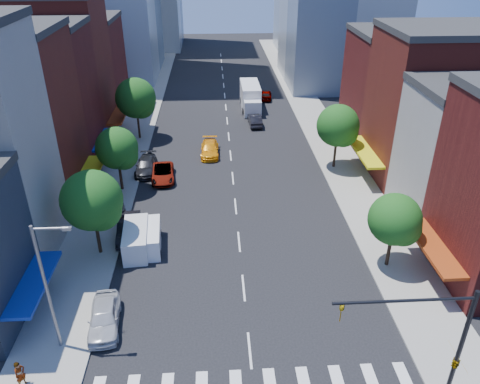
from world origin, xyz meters
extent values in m
plane|color=black|center=(0.00, 0.00, 0.00)|extent=(220.00, 220.00, 0.00)
cube|color=gray|center=(-12.50, 40.00, 0.07)|extent=(5.00, 120.00, 0.15)
cube|color=gray|center=(12.50, 40.00, 0.07)|extent=(5.00, 120.00, 0.15)
cube|color=#5D1A16|center=(-21.00, 20.50, 8.00)|extent=(12.00, 9.00, 16.00)
cube|color=#4C1413|center=(-21.00, 29.00, 7.50)|extent=(12.00, 8.00, 15.00)
cube|color=#5D1A16|center=(-21.00, 37.50, 8.50)|extent=(12.00, 9.00, 17.00)
cube|color=#4C1413|center=(-21.00, 47.00, 6.50)|extent=(12.00, 10.00, 13.00)
cube|color=silver|center=(21.00, 15.00, 6.00)|extent=(12.00, 8.00, 12.00)
cube|color=#5D1A16|center=(21.00, 24.00, 7.50)|extent=(12.00, 10.00, 15.00)
cube|color=#4C1413|center=(21.00, 34.00, 6.50)|extent=(12.00, 10.00, 13.00)
cylinder|color=black|center=(10.50, -4.50, 4.15)|extent=(0.24, 0.24, 8.00)
cylinder|color=black|center=(7.00, -4.50, 7.75)|extent=(7.00, 0.16, 0.16)
imported|color=gold|center=(4.00, -4.50, 7.15)|extent=(0.22, 0.18, 1.10)
imported|color=gold|center=(10.50, -4.50, 3.35)|extent=(0.48, 2.24, 0.90)
cylinder|color=slate|center=(-12.00, 1.00, 4.65)|extent=(0.20, 0.20, 9.00)
cylinder|color=slate|center=(-11.00, 1.00, 8.95)|extent=(2.00, 0.14, 0.14)
cube|color=slate|center=(-10.10, 1.00, 8.90)|extent=(0.50, 0.25, 0.18)
cylinder|color=black|center=(-11.50, 11.00, 2.11)|extent=(0.28, 0.28, 3.92)
sphere|color=#164F17|center=(-11.50, 11.00, 5.05)|extent=(4.80, 4.80, 4.80)
sphere|color=#164F17|center=(-10.90, 10.70, 4.35)|extent=(3.36, 3.36, 3.36)
cylinder|color=black|center=(-11.50, 22.00, 1.97)|extent=(0.28, 0.28, 3.64)
sphere|color=#164F17|center=(-11.50, 22.00, 4.70)|extent=(4.20, 4.20, 4.20)
sphere|color=#164F17|center=(-10.90, 21.70, 4.05)|extent=(2.94, 2.94, 2.94)
cylinder|color=black|center=(-11.50, 36.00, 2.25)|extent=(0.28, 0.28, 4.20)
sphere|color=#164F17|center=(-11.50, 36.00, 5.40)|extent=(5.00, 5.00, 5.00)
sphere|color=#164F17|center=(-10.90, 35.70, 4.65)|extent=(3.50, 3.50, 3.50)
cylinder|color=black|center=(11.50, 8.00, 1.83)|extent=(0.28, 0.28, 3.36)
sphere|color=#164F17|center=(11.50, 8.00, 4.35)|extent=(4.00, 4.00, 4.00)
sphere|color=#164F17|center=(12.10, 7.70, 3.75)|extent=(2.80, 2.80, 2.80)
cylinder|color=black|center=(11.50, 26.00, 2.11)|extent=(0.28, 0.28, 3.92)
sphere|color=#164F17|center=(11.50, 26.00, 5.05)|extent=(4.60, 4.60, 4.60)
sphere|color=#164F17|center=(12.10, 25.70, 4.35)|extent=(3.22, 3.22, 3.22)
imported|color=#BABBBF|center=(-9.50, 2.64, 0.83)|extent=(2.46, 5.03, 1.65)
imported|color=black|center=(-9.50, 13.35, 0.82)|extent=(2.04, 5.09, 1.65)
imported|color=#999999|center=(-7.50, 24.20, 0.71)|extent=(2.79, 5.31, 1.42)
imported|color=black|center=(-9.50, 26.13, 0.75)|extent=(2.18, 5.22, 1.51)
cube|color=white|center=(-7.50, 11.64, 0.93)|extent=(2.12, 4.57, 1.87)
cube|color=black|center=(-7.37, 9.95, 1.20)|extent=(1.71, 1.01, 0.80)
cylinder|color=black|center=(-8.18, 10.07, 0.31)|extent=(0.27, 0.69, 0.68)
cylinder|color=black|center=(-6.58, 10.19, 0.31)|extent=(0.27, 0.69, 0.68)
cylinder|color=black|center=(-8.42, 13.08, 0.31)|extent=(0.27, 0.69, 0.68)
cylinder|color=black|center=(-6.82, 13.20, 0.31)|extent=(0.27, 0.69, 0.68)
cube|color=silver|center=(-8.56, 11.37, 1.02)|extent=(2.34, 4.99, 2.03)
cube|color=black|center=(-8.41, 9.53, 1.31)|extent=(1.87, 1.12, 0.87)
cylinder|color=black|center=(-9.29, 9.65, 0.34)|extent=(0.30, 0.75, 0.74)
cylinder|color=black|center=(-7.56, 9.80, 0.34)|extent=(0.30, 0.75, 0.74)
cylinder|color=black|center=(-9.57, 12.93, 0.34)|extent=(0.30, 0.75, 0.74)
cylinder|color=black|center=(-7.84, 13.08, 0.34)|extent=(0.30, 0.75, 0.74)
imported|color=#F89C0D|center=(-2.47, 30.38, 0.74)|extent=(2.15, 5.15, 1.49)
imported|color=black|center=(3.77, 40.07, 0.77)|extent=(1.83, 4.75, 1.54)
imported|color=#999999|center=(6.56, 51.68, 0.74)|extent=(2.28, 4.53, 1.48)
cube|color=silver|center=(3.71, 47.87, 1.79)|extent=(2.72, 7.30, 3.59)
cube|color=silver|center=(3.73, 43.61, 1.23)|extent=(2.48, 2.03, 2.24)
cylinder|color=black|center=(2.49, 44.50, 0.50)|extent=(0.34, 1.01, 1.01)
cylinder|color=black|center=(4.96, 44.52, 0.50)|extent=(0.34, 1.01, 1.01)
cylinder|color=black|center=(2.47, 49.55, 0.50)|extent=(0.34, 1.01, 1.01)
cylinder|color=black|center=(4.93, 49.56, 0.50)|extent=(0.34, 1.01, 1.01)
imported|color=#999999|center=(-13.33, -1.93, 1.03)|extent=(0.70, 0.77, 1.76)
imported|color=#999999|center=(-10.50, 16.36, 0.96)|extent=(0.66, 0.83, 1.62)
camera|label=1|loc=(-1.84, -21.05, 23.00)|focal=35.00mm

